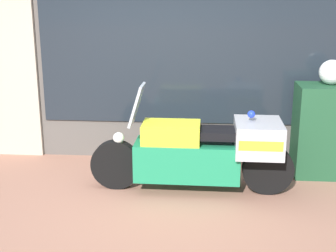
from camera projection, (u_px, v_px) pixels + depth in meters
ground_plane at (140, 211)px, 5.21m from camera, size 60.00×60.00×0.00m
shop_building at (128, 22)px, 6.63m from camera, size 5.45×0.55×3.90m
window_display at (187, 124)px, 7.00m from camera, size 3.99×0.30×1.89m
paramedic_motorcycle at (204, 150)px, 5.63m from camera, size 2.47×0.68×1.32m
utility_cabinet at (330, 131)px, 6.13m from camera, size 0.92×0.55×1.22m
white_helmet at (332, 72)px, 5.96m from camera, size 0.32×0.32×0.32m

